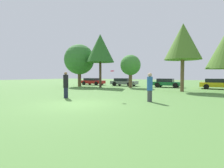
# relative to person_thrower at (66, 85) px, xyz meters

# --- Properties ---
(ground_plane) EXTENTS (120.00, 120.00, 0.00)m
(ground_plane) POSITION_rel_person_thrower_xyz_m (2.74, -1.61, -0.97)
(ground_plane) COLOR #54843D
(person_thrower) EXTENTS (0.37, 0.37, 1.93)m
(person_thrower) POSITION_rel_person_thrower_xyz_m (0.00, 0.00, 0.00)
(person_thrower) COLOR #191E33
(person_thrower) RESTS_ON ground
(person_catcher) EXTENTS (0.35, 0.35, 1.84)m
(person_catcher) POSITION_rel_person_thrower_xyz_m (5.91, 1.48, -0.04)
(person_catcher) COLOR #3F3F47
(person_catcher) RESTS_ON ground
(frisbee) EXTENTS (0.28, 0.27, 0.10)m
(frisbee) POSITION_rel_person_thrower_xyz_m (3.39, 1.01, 1.01)
(frisbee) COLOR #F21E72
(tree_0) EXTENTS (4.49, 4.49, 6.30)m
(tree_0) POSITION_rel_person_thrower_xyz_m (-8.55, 11.02, 3.06)
(tree_0) COLOR brown
(tree_0) RESTS_ON ground
(tree_1) EXTENTS (3.87, 3.87, 7.36)m
(tree_1) POSITION_rel_person_thrower_xyz_m (-4.69, 11.01, 4.43)
(tree_1) COLOR #473323
(tree_1) RESTS_ON ground
(tree_2) EXTENTS (2.75, 2.75, 4.45)m
(tree_2) POSITION_rel_person_thrower_xyz_m (-0.83, 12.63, 2.05)
(tree_2) COLOR brown
(tree_2) RESTS_ON ground
(tree_3) EXTENTS (3.71, 3.71, 7.00)m
(tree_3) POSITION_rel_person_thrower_xyz_m (6.29, 10.14, 4.14)
(tree_3) COLOR brown
(tree_3) RESTS_ON ground
(parked_car_red) EXTENTS (4.25, 2.14, 1.18)m
(parked_car_red) POSITION_rel_person_thrower_xyz_m (-9.52, 15.43, -0.35)
(parked_car_red) COLOR red
(parked_car_red) RESTS_ON ground
(parked_car_grey) EXTENTS (4.18, 2.22, 1.21)m
(parked_car_grey) POSITION_rel_person_thrower_xyz_m (-3.46, 15.64, -0.33)
(parked_car_grey) COLOR slate
(parked_car_grey) RESTS_ON ground
(parked_car_green) EXTENTS (3.94, 2.14, 1.23)m
(parked_car_green) POSITION_rel_person_thrower_xyz_m (3.22, 15.86, -0.31)
(parked_car_green) COLOR #196633
(parked_car_green) RESTS_ON ground
(parked_car_yellow) EXTENTS (4.12, 2.22, 1.27)m
(parked_car_yellow) POSITION_rel_person_thrower_xyz_m (9.30, 15.98, -0.31)
(parked_car_yellow) COLOR gold
(parked_car_yellow) RESTS_ON ground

